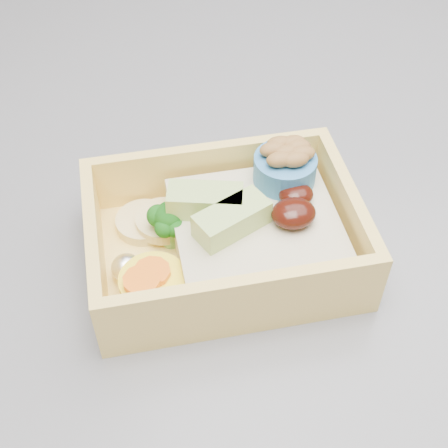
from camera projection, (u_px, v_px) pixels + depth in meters
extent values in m
cube|color=brown|center=(215.00, 404.00, 0.89)|extent=(1.20, 0.80, 0.88)
cube|color=#3B3A40|center=(210.00, 163.00, 0.55)|extent=(1.24, 0.84, 0.04)
cube|color=#FCD268|center=(224.00, 254.00, 0.45)|extent=(0.19, 0.14, 0.01)
cube|color=#FCD268|center=(208.00, 169.00, 0.47)|extent=(0.19, 0.01, 0.05)
cube|color=#FCD268|center=(244.00, 302.00, 0.39)|extent=(0.19, 0.01, 0.05)
cube|color=#FCD268|center=(346.00, 211.00, 0.44)|extent=(0.01, 0.12, 0.05)
cube|color=#FCD268|center=(95.00, 248.00, 0.42)|extent=(0.01, 0.12, 0.05)
cube|color=tan|center=(255.00, 232.00, 0.44)|extent=(0.11, 0.10, 0.03)
ellipsoid|color=black|center=(294.00, 213.00, 0.42)|extent=(0.03, 0.03, 0.02)
ellipsoid|color=black|center=(296.00, 195.00, 0.44)|extent=(0.02, 0.02, 0.01)
cube|color=#AACC6A|center=(232.00, 219.00, 0.42)|extent=(0.06, 0.04, 0.02)
cube|color=#AACC6A|center=(205.00, 201.00, 0.43)|extent=(0.06, 0.04, 0.02)
cylinder|color=#6EAB5C|center=(171.00, 235.00, 0.45)|extent=(0.01, 0.01, 0.02)
sphere|color=#165B14|center=(169.00, 218.00, 0.43)|extent=(0.02, 0.02, 0.02)
sphere|color=#165B14|center=(180.00, 214.00, 0.44)|extent=(0.02, 0.02, 0.02)
sphere|color=#165B14|center=(158.00, 216.00, 0.44)|extent=(0.02, 0.02, 0.02)
sphere|color=#165B14|center=(175.00, 227.00, 0.43)|extent=(0.01, 0.01, 0.01)
sphere|color=#165B14|center=(165.00, 228.00, 0.43)|extent=(0.01, 0.01, 0.01)
sphere|color=#165B14|center=(168.00, 211.00, 0.44)|extent=(0.01, 0.01, 0.01)
cylinder|color=yellow|center=(154.00, 287.00, 0.41)|extent=(0.05, 0.05, 0.02)
cylinder|color=orange|center=(152.00, 272.00, 0.41)|extent=(0.02, 0.02, 0.00)
cylinder|color=orange|center=(142.00, 280.00, 0.40)|extent=(0.02, 0.02, 0.00)
cylinder|color=#D9BE7D|center=(144.00, 222.00, 0.46)|extent=(0.04, 0.04, 0.01)
cylinder|color=#D9BE7D|center=(164.00, 221.00, 0.46)|extent=(0.04, 0.04, 0.01)
ellipsoid|color=white|center=(186.00, 203.00, 0.47)|extent=(0.02, 0.02, 0.02)
ellipsoid|color=white|center=(126.00, 268.00, 0.43)|extent=(0.02, 0.02, 0.02)
cylinder|color=#367BB9|center=(285.00, 169.00, 0.45)|extent=(0.05, 0.05, 0.02)
ellipsoid|color=brown|center=(286.00, 153.00, 0.44)|extent=(0.02, 0.01, 0.01)
ellipsoid|color=brown|center=(297.00, 147.00, 0.44)|extent=(0.02, 0.01, 0.01)
ellipsoid|color=brown|center=(273.00, 149.00, 0.44)|extent=(0.02, 0.01, 0.01)
ellipsoid|color=brown|center=(295.00, 159.00, 0.43)|extent=(0.02, 0.01, 0.01)
ellipsoid|color=brown|center=(280.00, 159.00, 0.43)|extent=(0.02, 0.01, 0.01)
ellipsoid|color=brown|center=(302.00, 153.00, 0.44)|extent=(0.02, 0.01, 0.01)
ellipsoid|color=brown|center=(280.00, 144.00, 0.44)|extent=(0.02, 0.01, 0.01)
ellipsoid|color=brown|center=(293.00, 143.00, 0.45)|extent=(0.02, 0.01, 0.01)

